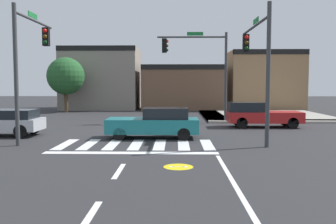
% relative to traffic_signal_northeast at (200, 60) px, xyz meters
% --- Properties ---
extents(ground_plane, '(120.00, 120.00, 0.00)m').
position_rel_traffic_signal_northeast_xyz_m(ground_plane, '(-3.41, -4.96, -4.30)').
color(ground_plane, '#2B2B2D').
extents(crosswalk_near, '(6.75, 2.93, 0.01)m').
position_rel_traffic_signal_northeast_xyz_m(crosswalk_near, '(-3.41, -9.46, -4.29)').
color(crosswalk_near, silver).
rests_on(crosswalk_near, ground_plane).
extents(lane_markings, '(6.80, 18.75, 0.01)m').
position_rel_traffic_signal_northeast_xyz_m(lane_markings, '(-2.25, -16.39, -4.29)').
color(lane_markings, white).
rests_on(lane_markings, ground_plane).
extents(bike_detector_marking, '(0.97, 0.97, 0.01)m').
position_rel_traffic_signal_northeast_xyz_m(bike_detector_marking, '(-1.58, -13.86, -4.30)').
color(bike_detector_marking, yellow).
rests_on(bike_detector_marking, ground_plane).
extents(curb_corner_northeast, '(10.00, 10.60, 0.15)m').
position_rel_traffic_signal_northeast_xyz_m(curb_corner_northeast, '(5.08, 4.45, -4.22)').
color(curb_corner_northeast, '#9E998E').
rests_on(curb_corner_northeast, ground_plane).
extents(storefront_row, '(24.70, 6.45, 6.41)m').
position_rel_traffic_signal_northeast_xyz_m(storefront_row, '(-1.75, 13.91, -1.37)').
color(storefront_row, gray).
rests_on(storefront_row, ground_plane).
extents(traffic_signal_northeast, '(4.78, 0.32, 6.18)m').
position_rel_traffic_signal_northeast_xyz_m(traffic_signal_northeast, '(0.00, 0.00, 0.00)').
color(traffic_signal_northeast, '#383A3D').
rests_on(traffic_signal_northeast, ground_plane).
extents(traffic_signal_southeast, '(0.32, 5.84, 6.04)m').
position_rel_traffic_signal_northeast_xyz_m(traffic_signal_southeast, '(2.18, -7.84, -0.16)').
color(traffic_signal_southeast, '#383A3D').
rests_on(traffic_signal_southeast, ground_plane).
extents(traffic_signal_southwest, '(0.32, 4.72, 6.07)m').
position_rel_traffic_signal_northeast_xyz_m(traffic_signal_southwest, '(-8.48, -8.21, -0.09)').
color(traffic_signal_southwest, '#383A3D').
rests_on(traffic_signal_southwest, ground_plane).
extents(car_teal, '(4.47, 1.78, 1.49)m').
position_rel_traffic_signal_northeast_xyz_m(car_teal, '(-2.65, -7.46, -3.55)').
color(car_teal, '#196B70').
rests_on(car_teal, ground_plane).
extents(car_silver, '(4.18, 1.82, 1.36)m').
position_rel_traffic_signal_northeast_xyz_m(car_silver, '(-10.49, -6.91, -3.58)').
color(car_silver, '#B7BABF').
rests_on(car_silver, ground_plane).
extents(car_red, '(4.45, 1.80, 1.54)m').
position_rel_traffic_signal_northeast_xyz_m(car_red, '(3.51, -2.67, -3.52)').
color(car_red, red).
rests_on(car_red, ground_plane).
extents(roadside_tree, '(3.48, 3.48, 5.14)m').
position_rel_traffic_signal_northeast_xyz_m(roadside_tree, '(-11.91, 9.04, -0.92)').
color(roadside_tree, '#4C3823').
rests_on(roadside_tree, ground_plane).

